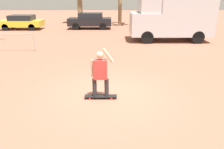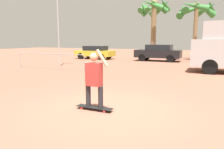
{
  "view_description": "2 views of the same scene",
  "coord_description": "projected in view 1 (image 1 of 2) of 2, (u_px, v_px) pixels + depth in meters",
  "views": [
    {
      "loc": [
        0.11,
        -6.82,
        3.27
      ],
      "look_at": [
        0.12,
        0.08,
        0.71
      ],
      "focal_mm": 35.0,
      "sensor_mm": 36.0,
      "label": 1
    },
    {
      "loc": [
        2.67,
        -5.44,
        1.94
      ],
      "look_at": [
        -0.05,
        0.42,
        0.92
      ],
      "focal_mm": 35.0,
      "sensor_mm": 36.0,
      "label": 2
    }
  ],
  "objects": [
    {
      "name": "ground_plane",
      "position": [
        108.0,
        94.0,
        7.53
      ],
      "size": [
        80.0,
        80.0,
        0.0
      ],
      "primitive_type": "plane",
      "color": "#935B47"
    },
    {
      "name": "person_skateboarder",
      "position": [
        100.0,
        71.0,
        6.93
      ],
      "size": [
        0.73,
        0.23,
        1.62
      ],
      "color": "#28282D",
      "rests_on": "skateboard"
    },
    {
      "name": "skateboard",
      "position": [
        101.0,
        96.0,
        7.24
      ],
      "size": [
        1.07,
        0.24,
        0.09
      ],
      "color": "black",
      "rests_on": "ground_plane"
    },
    {
      "name": "parked_car_black",
      "position": [
        90.0,
        20.0,
        21.27
      ],
      "size": [
        4.17,
        1.76,
        1.53
      ],
      "color": "black",
      "rests_on": "ground_plane"
    },
    {
      "name": "parked_car_yellow",
      "position": [
        21.0,
        22.0,
        20.9
      ],
      "size": [
        3.98,
        1.81,
        1.35
      ],
      "color": "black",
      "rests_on": "ground_plane"
    },
    {
      "name": "camper_van",
      "position": [
        172.0,
        18.0,
        15.59
      ],
      "size": [
        5.67,
        2.29,
        3.01
      ],
      "color": "black",
      "rests_on": "ground_plane"
    }
  ]
}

